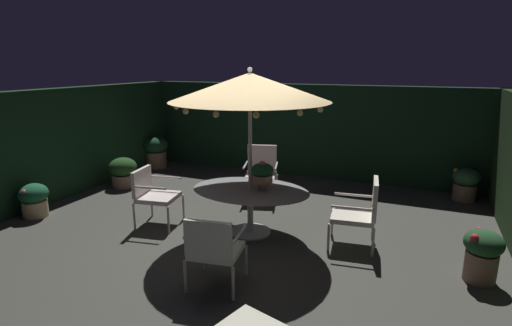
% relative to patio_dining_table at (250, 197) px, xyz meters
% --- Properties ---
extents(ground_plane, '(8.18, 7.93, 0.02)m').
position_rel_patio_dining_table_xyz_m(ground_plane, '(-0.20, -0.27, -0.59)').
color(ground_plane, '#3F3F38').
extents(hedge_backdrop_rear, '(8.18, 0.30, 2.10)m').
position_rel_patio_dining_table_xyz_m(hedge_backdrop_rear, '(-0.20, 3.55, 0.47)').
color(hedge_backdrop_rear, '#15301C').
rests_on(hedge_backdrop_rear, ground_plane).
extents(hedge_backdrop_left, '(0.30, 7.93, 2.10)m').
position_rel_patio_dining_table_xyz_m(hedge_backdrop_left, '(-4.14, -0.27, 0.47)').
color(hedge_backdrop_left, '#18371E').
rests_on(hedge_backdrop_left, ground_plane).
extents(patio_dining_table, '(1.82, 1.33, 0.71)m').
position_rel_patio_dining_table_xyz_m(patio_dining_table, '(0.00, 0.00, 0.00)').
color(patio_dining_table, silver).
rests_on(patio_dining_table, ground_plane).
extents(patio_umbrella, '(2.33, 2.33, 2.50)m').
position_rel_patio_dining_table_xyz_m(patio_umbrella, '(0.00, 0.00, 1.64)').
color(patio_umbrella, silver).
rests_on(patio_umbrella, ground_plane).
extents(centerpiece_planter, '(0.34, 0.34, 0.44)m').
position_rel_patio_dining_table_xyz_m(centerpiece_planter, '(0.17, 0.05, 0.38)').
color(centerpiece_planter, tan).
rests_on(centerpiece_planter, patio_dining_table).
extents(patio_chair_north, '(0.70, 0.67, 1.00)m').
position_rel_patio_dining_table_xyz_m(patio_chair_north, '(1.62, 0.20, -0.03)').
color(patio_chair_north, silver).
rests_on(patio_chair_north, ground_plane).
extents(patio_chair_northeast, '(0.76, 0.74, 1.03)m').
position_rel_patio_dining_table_xyz_m(patio_chair_northeast, '(-0.46, 1.56, 0.00)').
color(patio_chair_northeast, silver).
rests_on(patio_chair_northeast, ground_plane).
extents(patio_chair_east, '(0.71, 0.71, 0.92)m').
position_rel_patio_dining_table_xyz_m(patio_chair_east, '(-1.59, -0.28, -0.04)').
color(patio_chair_east, silver).
rests_on(patio_chair_east, ground_plane).
extents(patio_chair_southeast, '(0.68, 0.65, 0.90)m').
position_rel_patio_dining_table_xyz_m(patio_chair_southeast, '(0.25, -1.60, -0.06)').
color(patio_chair_southeast, beige).
rests_on(patio_chair_southeast, ground_plane).
extents(potted_plant_right_far, '(0.57, 0.57, 0.63)m').
position_rel_patio_dining_table_xyz_m(potted_plant_right_far, '(-3.44, 1.12, -0.25)').
color(potted_plant_right_far, '#8E6E56').
rests_on(potted_plant_right_far, ground_plane).
extents(potted_plant_left_far, '(0.61, 0.61, 0.79)m').
position_rel_patio_dining_table_xyz_m(potted_plant_left_far, '(-3.79, 2.73, -0.16)').
color(potted_plant_left_far, '#8C694D').
rests_on(potted_plant_left_far, ground_plane).
extents(potted_plant_back_left, '(0.48, 0.48, 0.62)m').
position_rel_patio_dining_table_xyz_m(potted_plant_back_left, '(3.17, 2.99, -0.24)').
color(potted_plant_back_left, '#7B614D').
rests_on(potted_plant_back_left, ground_plane).
extents(potted_plant_back_center, '(0.45, 0.45, 0.65)m').
position_rel_patio_dining_table_xyz_m(potted_plant_back_center, '(3.11, -0.20, -0.22)').
color(potted_plant_back_center, '#8C6651').
rests_on(potted_plant_back_center, ground_plane).
extents(potted_plant_back_right, '(0.48, 0.48, 0.58)m').
position_rel_patio_dining_table_xyz_m(potted_plant_back_right, '(-3.67, -0.82, -0.27)').
color(potted_plant_back_right, tan).
rests_on(potted_plant_back_right, ground_plane).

